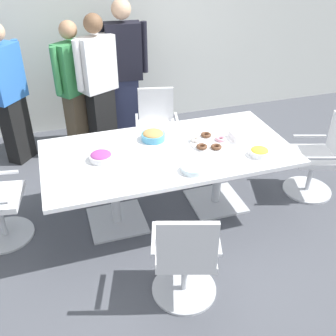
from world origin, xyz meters
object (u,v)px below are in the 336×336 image
Objects in this scene: snack_bowl_chips_yellow at (259,152)px; napkin_pile at (241,136)px; person_standing_3 at (125,72)px; snack_bowl_candy_mix at (101,156)px; office_chair_2 at (185,260)px; person_standing_1 at (75,87)px; person_standing_0 at (9,94)px; snack_bowl_cookies at (153,135)px; person_standing_2 at (99,84)px; donut_platter at (208,142)px; conference_table at (168,162)px; plate_stack at (193,169)px; office_chair_3 at (318,161)px; office_chair_0 at (157,131)px.

snack_bowl_chips_yellow is 0.36m from napkin_pile.
person_standing_3 is 1.84m from snack_bowl_candy_mix.
office_chair_2 reaches higher than snack_bowl_chips_yellow.
person_standing_1 is (-0.48, 2.79, 0.46)m from office_chair_2.
person_standing_1 is 0.90× the size of person_standing_3.
person_standing_0 is 0.92× the size of person_standing_3.
person_standing_0 is 1.96m from snack_bowl_cookies.
person_standing_2 is at bearing 119.94° from person_standing_1.
snack_bowl_cookies is (0.13, 1.35, 0.39)m from office_chair_2.
napkin_pile is (0.81, -1.73, -0.20)m from person_standing_3.
person_standing_3 is 1.92m from napkin_pile.
napkin_pile reaches higher than donut_platter.
person_standing_1 is 7.62× the size of snack_bowl_candy_mix.
office_chair_2 is (-0.21, -1.09, -0.22)m from conference_table.
snack_bowl_chips_yellow is at bearing 5.53° from plate_stack.
donut_platter is (0.83, -1.56, -0.15)m from person_standing_2.
person_standing_1 is at bearing 123.41° from donut_platter.
person_standing_3 is at bearing 91.07° from conference_table.
office_chair_2 is at bearing 134.44° from office_chair_3.
office_chair_3 is 3.80× the size of snack_bowl_cookies.
snack_bowl_cookies is at bearing 106.21° from conference_table.
office_chair_0 is 1.61m from snack_bowl_chips_yellow.
person_standing_1 reaches higher than office_chair_0.
snack_bowl_cookies is at bearing 22.93° from snack_bowl_candy_mix.
snack_bowl_candy_mix is at bearing 178.36° from conference_table.
person_standing_1 reaches higher than snack_bowl_candy_mix.
napkin_pile is at bearing 92.43° from snack_bowl_chips_yellow.
office_chair_0 is at bearing 79.51° from conference_table.
person_standing_0 is 2.59m from plate_stack.
napkin_pile is (0.68, 0.43, 0.01)m from plate_stack.
person_standing_3 is at bearing 88.34° from snack_bowl_cookies.
conference_table is at bearing -1.64° from snack_bowl_candy_mix.
office_chair_0 is (0.20, 1.10, -0.22)m from conference_table.
snack_bowl_candy_mix reaches higher than plate_stack.
snack_bowl_cookies is (-0.04, -1.48, -0.19)m from person_standing_3.
conference_table is 2.22m from person_standing_0.
person_standing_0 is (-1.47, 1.64, 0.27)m from conference_table.
person_standing_2 is (0.28, -0.12, 0.05)m from person_standing_1.
person_standing_3 reaches higher than napkin_pile.
person_standing_1 is at bearing 130.95° from napkin_pile.
snack_bowl_chips_yellow is 0.70m from plate_stack.
plate_stack is at bearing -76.45° from conference_table.
snack_bowl_cookies is at bearing 95.01° from office_chair_3.
person_standing_2 is 8.05× the size of plate_stack.
person_standing_2 is 7.99× the size of snack_bowl_candy_mix.
donut_platter is at bearing -0.27° from snack_bowl_candy_mix.
person_standing_0 is 7.82× the size of snack_bowl_candy_mix.
office_chair_2 is at bearing 64.44° from person_standing_0.
person_standing_0 reaches higher than donut_platter.
plate_stack is at bearing 117.71° from office_chair_3.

